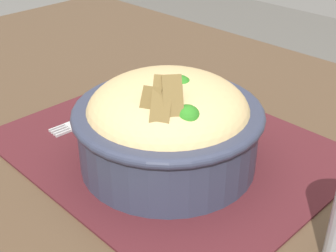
# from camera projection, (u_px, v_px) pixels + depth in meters

# --- Properties ---
(table) EXTENTS (1.36, 0.87, 0.73)m
(table) POSITION_uv_depth(u_px,v_px,m) (158.00, 199.00, 0.62)
(table) COLOR #4C3826
(table) RESTS_ON ground_plane
(placemat) EXTENTS (0.40, 0.33, 0.00)m
(placemat) POSITION_uv_depth(u_px,v_px,m) (168.00, 147.00, 0.59)
(placemat) COLOR #47191E
(placemat) RESTS_ON table
(bowl) EXTENTS (0.22, 0.22, 0.13)m
(bowl) POSITION_uv_depth(u_px,v_px,m) (168.00, 123.00, 0.53)
(bowl) COLOR #2D3347
(bowl) RESTS_ON placemat
(fork) EXTENTS (0.03, 0.13, 0.00)m
(fork) POSITION_uv_depth(u_px,v_px,m) (90.00, 119.00, 0.65)
(fork) COLOR #B5B5B5
(fork) RESTS_ON placemat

